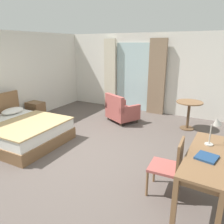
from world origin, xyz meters
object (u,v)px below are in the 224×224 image
at_px(nightstand, 36,111).
at_px(desk_lamp, 216,125).
at_px(armchair_by_window, 121,111).
at_px(closed_book, 207,157).
at_px(desk_chair, 171,164).
at_px(round_cafe_table, 189,109).
at_px(writing_desk, 208,160).
at_px(bed, 18,130).

height_order(nightstand, desk_lamp, desk_lamp).
height_order(nightstand, armchair_by_window, armchair_by_window).
bearing_deg(closed_book, desk_chair, -177.87).
relative_size(desk_lamp, armchair_by_window, 0.42).
height_order(desk_lamp, closed_book, desk_lamp).
xyz_separation_m(closed_book, armchair_by_window, (-2.54, 2.64, -0.45)).
distance_m(desk_chair, closed_book, 0.55).
relative_size(nightstand, desk_chair, 0.60).
bearing_deg(round_cafe_table, closed_book, -76.35).
bearing_deg(desk_lamp, desk_chair, -138.48).
distance_m(nightstand, armchair_by_window, 2.56).
distance_m(writing_desk, closed_book, 0.17).
height_order(nightstand, desk_chair, desk_chair).
height_order(desk_lamp, round_cafe_table, desk_lamp).
distance_m(nightstand, desk_chair, 4.66).
bearing_deg(bed, armchair_by_window, 58.27).
xyz_separation_m(desk_chair, armchair_by_window, (-2.08, 2.56, -0.17)).
relative_size(bed, nightstand, 3.73).
height_order(closed_book, round_cafe_table, closed_book).
bearing_deg(desk_chair, desk_lamp, 41.52).
xyz_separation_m(bed, nightstand, (-0.86, 1.32, -0.01)).
bearing_deg(writing_desk, armchair_by_window, 135.58).
bearing_deg(desk_chair, round_cafe_table, 95.08).
bearing_deg(armchair_by_window, closed_book, -46.04).
relative_size(nightstand, armchair_by_window, 0.52).
distance_m(nightstand, round_cafe_table, 4.39).
bearing_deg(desk_lamp, nightstand, 167.73).
height_order(bed, desk_lamp, desk_lamp).
relative_size(bed, writing_desk, 1.31).
xyz_separation_m(desk_chair, round_cafe_table, (-0.26, 2.90, 0.06)).
relative_size(desk_chair, round_cafe_table, 1.19).
bearing_deg(writing_desk, closed_book, -94.68).
distance_m(desk_lamp, armchair_by_window, 3.41).
relative_size(bed, round_cafe_table, 2.66).
bearing_deg(desk_lamp, closed_book, -93.35).
distance_m(desk_chair, armchair_by_window, 3.30).
bearing_deg(nightstand, closed_book, -18.02).
distance_m(bed, closed_book, 4.05).
bearing_deg(closed_book, round_cafe_table, 115.41).
bearing_deg(desk_lamp, bed, -176.37).
bearing_deg(armchair_by_window, writing_desk, -44.42).
height_order(bed, nightstand, bed).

